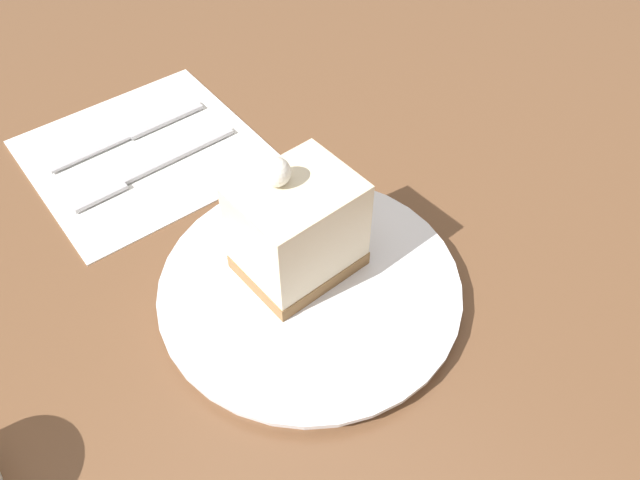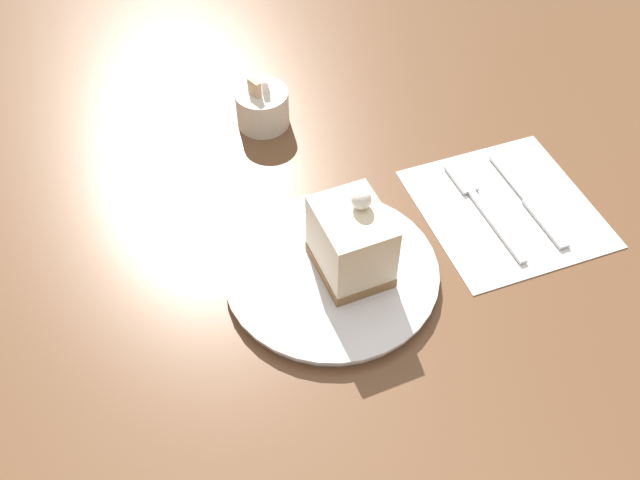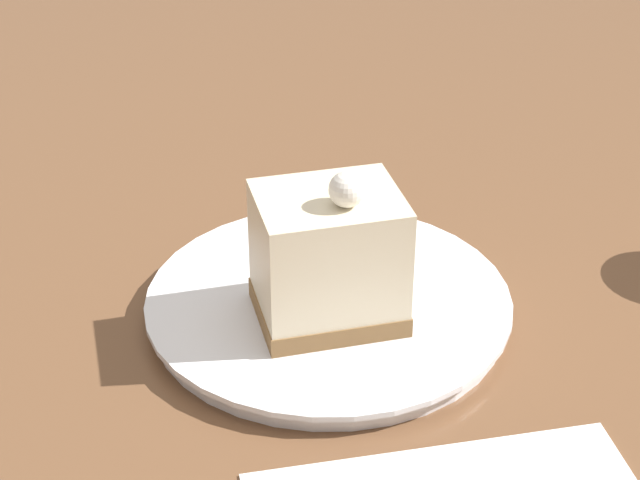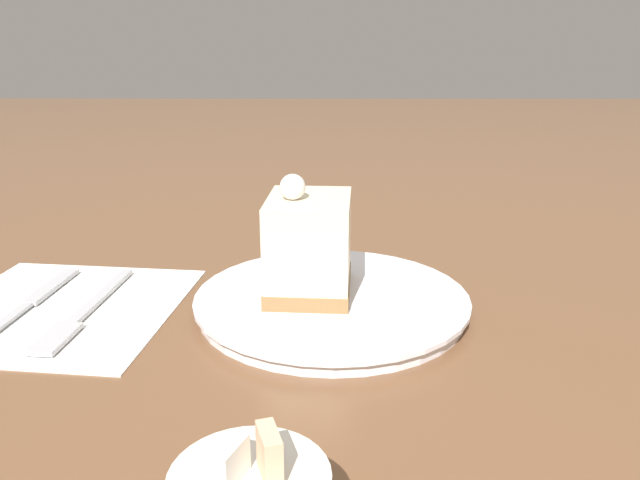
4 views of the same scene
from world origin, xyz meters
name	(u,v)px [view 4 (image 4 of 4)]	position (x,y,z in m)	size (l,w,h in m)	color
ground_plane	(346,311)	(0.00, 0.00, 0.00)	(4.00, 4.00, 0.00)	brown
plate	(332,303)	(0.01, 0.00, 0.01)	(0.24, 0.24, 0.02)	white
cake_slice	(309,245)	(0.03, -0.01, 0.06)	(0.08, 0.09, 0.11)	olive
napkin	(59,309)	(0.26, 0.00, 0.00)	(0.23, 0.23, 0.00)	white
fork	(81,314)	(0.23, 0.02, 0.01)	(0.03, 0.18, 0.00)	#B2B2B7
knife	(38,297)	(0.28, -0.02, 0.01)	(0.03, 0.17, 0.00)	#B2B2B7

